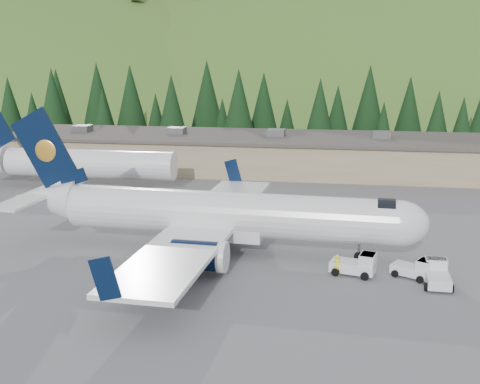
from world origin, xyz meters
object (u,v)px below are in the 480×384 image
baggage_tug_c (437,274)px  ramp_worker (337,265)px  airliner (216,215)px  second_airliner (69,162)px  baggage_tug_a (357,265)px  baggage_tug_b (416,269)px  terminal_building (242,152)px

baggage_tug_c → ramp_worker: size_ratio=1.95×
airliner → baggage_tug_c: airliner is taller
second_airliner → baggage_tug_c: bearing=-32.8°
airliner → baggage_tug_c: 18.70m
second_airliner → baggage_tug_a: 44.26m
second_airliner → ramp_worker: 43.29m
airliner → baggage_tug_b: size_ratio=10.94×
airliner → ramp_worker: size_ratio=21.36×
baggage_tug_b → terminal_building: size_ratio=0.05×
second_airliner → baggage_tug_b: bearing=-32.6°
airliner → baggage_tug_a: 12.86m
airliner → terminal_building: bearing=98.6°
second_airliner → terminal_building: (19.91, 16.00, -0.70)m
airliner → ramp_worker: airliner is taller
airliner → baggage_tug_c: size_ratio=10.97×
baggage_tug_a → terminal_building: bearing=124.5°
second_airliner → baggage_tug_a: bearing=-35.8°
airliner → second_airliner: size_ratio=1.35×
second_airliner → baggage_tug_c: (41.70, -26.92, -2.52)m
second_airliner → baggage_tug_c: 49.70m
baggage_tug_b → baggage_tug_c: baggage_tug_c is taller
airliner → baggage_tug_b: 17.08m
terminal_building → ramp_worker: size_ratio=40.89×
airliner → baggage_tug_a: airliner is taller
baggage_tug_a → baggage_tug_c: size_ratio=1.10×
terminal_building → ramp_worker: 44.70m
baggage_tug_c → ramp_worker: baggage_tug_c is taller
baggage_tug_a → ramp_worker: (-1.54, -0.44, 0.05)m
baggage_tug_c → second_airliner: bearing=58.0°
baggage_tug_c → airliner: bearing=75.3°
baggage_tug_a → terminal_building: 44.81m
terminal_building → ramp_worker: terminal_building is taller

